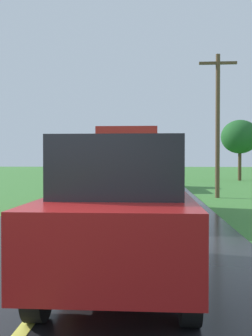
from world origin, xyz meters
TOP-DOWN VIEW (x-y plane):
  - banana_truck_near at (0.39, 10.31)m, footprint 2.38×5.82m
  - banana_truck_far at (0.18, 22.28)m, footprint 2.38×5.81m
  - utility_pole_roadside at (4.22, 15.59)m, footprint 1.71×0.20m
  - roadside_tree_near_left at (8.59, 31.43)m, footprint 3.15×3.15m
  - following_car at (0.85, 2.17)m, footprint 1.74×4.10m

SIDE VIEW (x-z plane):
  - following_car at x=0.85m, z-range 0.11..2.03m
  - banana_truck_near at x=0.39m, z-range 0.07..2.87m
  - banana_truck_far at x=0.18m, z-range 0.07..2.87m
  - utility_pole_roadside at x=4.22m, z-range 0.25..6.80m
  - roadside_tree_near_left at x=8.59m, z-range 1.12..6.23m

